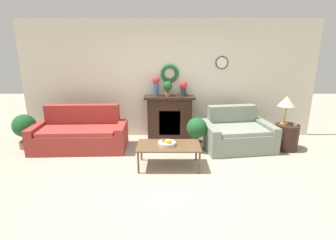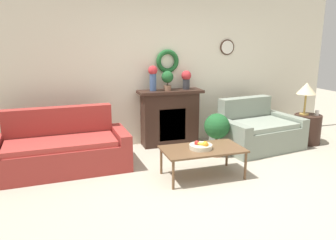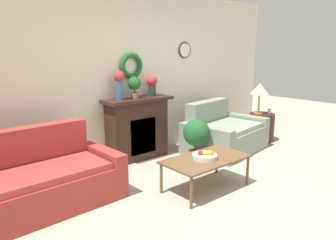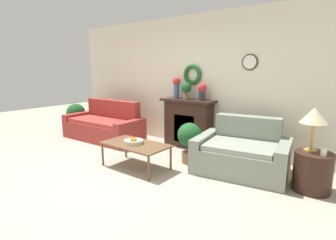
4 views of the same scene
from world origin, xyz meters
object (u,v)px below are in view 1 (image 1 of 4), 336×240
(side_table_by_loveseat, at_px, (287,137))
(mug, at_px, (296,124))
(table_lamp, at_px, (287,102))
(vase_on_mantel_right, at_px, (184,87))
(potted_plant_floor_by_loveseat, at_px, (197,131))
(couch_left, at_px, (81,135))
(fruit_bowl, at_px, (167,143))
(loveseat_right, at_px, (237,134))
(fireplace, at_px, (170,117))
(potted_plant_on_mantel, at_px, (168,87))
(coffee_table, at_px, (169,147))
(vase_on_mantel_left, at_px, (156,85))
(potted_plant_floor_by_couch, at_px, (25,128))

(side_table_by_loveseat, xyz_separation_m, mug, (0.11, -0.08, 0.31))
(table_lamp, relative_size, vase_on_mantel_right, 1.77)
(vase_on_mantel_right, height_order, potted_plant_floor_by_loveseat, vase_on_mantel_right)
(couch_left, height_order, fruit_bowl, couch_left)
(loveseat_right, relative_size, mug, 16.47)
(side_table_by_loveseat, relative_size, table_lamp, 0.91)
(fireplace, bearing_deg, fruit_bowl, -92.09)
(couch_left, xyz_separation_m, table_lamp, (4.29, 0.01, 0.71))
(table_lamp, relative_size, potted_plant_floor_by_loveseat, 0.83)
(side_table_by_loveseat, distance_m, vase_on_mantel_right, 2.44)
(fruit_bowl, bearing_deg, vase_on_mantel_right, 76.73)
(fireplace, relative_size, potted_plant_floor_by_loveseat, 1.62)
(side_table_by_loveseat, height_order, mug, mug)
(loveseat_right, relative_size, potted_plant_floor_by_loveseat, 2.16)
(mug, height_order, potted_plant_on_mantel, potted_plant_on_mantel)
(loveseat_right, bearing_deg, table_lamp, -11.16)
(fruit_bowl, height_order, potted_plant_on_mantel, potted_plant_on_mantel)
(fruit_bowl, height_order, side_table_by_loveseat, side_table_by_loveseat)
(couch_left, height_order, potted_plant_on_mantel, potted_plant_on_mantel)
(coffee_table, relative_size, vase_on_mantel_right, 3.35)
(fruit_bowl, xyz_separation_m, mug, (2.62, 0.77, 0.13))
(fruit_bowl, distance_m, potted_plant_floor_by_loveseat, 0.97)
(side_table_by_loveseat, relative_size, mug, 5.76)
(fireplace, xyz_separation_m, table_lamp, (2.39, -0.65, 0.50))
(loveseat_right, height_order, fruit_bowl, loveseat_right)
(vase_on_mantel_right, bearing_deg, mug, -19.40)
(table_lamp, bearing_deg, fireplace, 164.71)
(loveseat_right, bearing_deg, fruit_bowl, -155.99)
(fireplace, relative_size, vase_on_mantel_left, 2.63)
(fireplace, distance_m, coffee_table, 1.55)
(table_lamp, height_order, potted_plant_floor_by_loveseat, table_lamp)
(fireplace, bearing_deg, mug, -17.08)
(potted_plant_floor_by_loveseat, bearing_deg, couch_left, 176.85)
(couch_left, relative_size, mug, 20.95)
(side_table_by_loveseat, xyz_separation_m, vase_on_mantel_left, (-2.76, 0.71, 1.00))
(potted_plant_on_mantel, height_order, potted_plant_floor_by_loveseat, potted_plant_on_mantel)
(loveseat_right, bearing_deg, potted_plant_on_mantel, 149.55)
(fruit_bowl, xyz_separation_m, table_lamp, (2.45, 0.90, 0.55))
(coffee_table, height_order, fruit_bowl, fruit_bowl)
(fireplace, relative_size, mug, 12.35)
(vase_on_mantel_left, relative_size, potted_plant_on_mantel, 1.29)
(loveseat_right, relative_size, side_table_by_loveseat, 2.86)
(mug, bearing_deg, potted_plant_floor_by_couch, 178.37)
(loveseat_right, xyz_separation_m, mug, (1.14, -0.18, 0.29))
(potted_plant_floor_by_couch, bearing_deg, potted_plant_on_mantel, 11.44)
(table_lamp, distance_m, vase_on_mantel_right, 2.19)
(mug, distance_m, vase_on_mantel_left, 3.06)
(fireplace, distance_m, potted_plant_on_mantel, 0.71)
(side_table_by_loveseat, bearing_deg, fruit_bowl, -161.23)
(couch_left, bearing_deg, potted_plant_floor_by_couch, 175.82)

